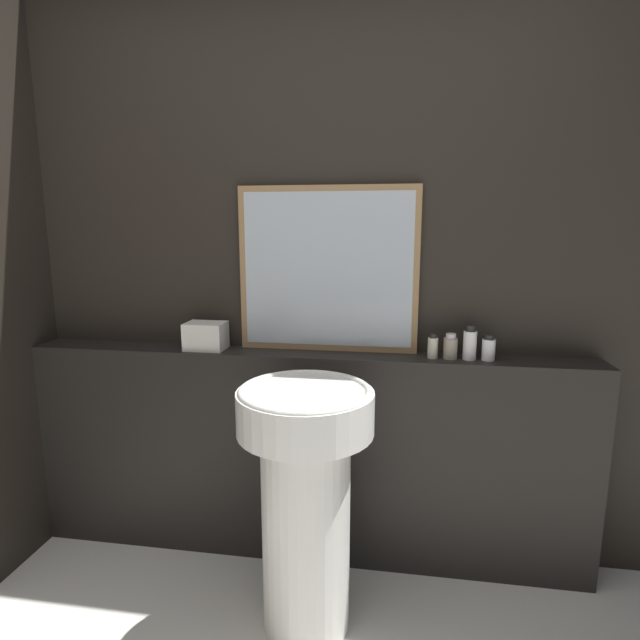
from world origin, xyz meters
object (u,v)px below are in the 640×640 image
(pedestal_sink, at_px, (306,491))
(shampoo_bottle, at_px, (433,347))
(conditioner_bottle, at_px, (450,347))
(body_wash_bottle, at_px, (489,348))
(mirror, at_px, (328,270))
(lotion_bottle, at_px, (470,344))
(towel_stack, at_px, (206,336))

(pedestal_sink, height_order, shampoo_bottle, shampoo_bottle)
(shampoo_bottle, xyz_separation_m, conditioner_bottle, (0.07, 0.00, 0.00))
(shampoo_bottle, xyz_separation_m, body_wash_bottle, (0.22, 0.00, 0.00))
(pedestal_sink, relative_size, body_wash_bottle, 8.85)
(shampoo_bottle, relative_size, body_wash_bottle, 0.99)
(mirror, xyz_separation_m, lotion_bottle, (0.58, -0.07, -0.28))
(mirror, bearing_deg, body_wash_bottle, -5.83)
(lotion_bottle, distance_m, body_wash_bottle, 0.07)
(towel_stack, bearing_deg, shampoo_bottle, 0.00)
(mirror, height_order, lotion_bottle, mirror)
(mirror, height_order, shampoo_bottle, mirror)
(towel_stack, xyz_separation_m, shampoo_bottle, (0.96, 0.00, -0.01))
(shampoo_bottle, height_order, body_wash_bottle, body_wash_bottle)
(pedestal_sink, distance_m, lotion_bottle, 0.85)
(shampoo_bottle, bearing_deg, mirror, 171.33)
(mirror, bearing_deg, pedestal_sink, -91.07)
(lotion_bottle, height_order, body_wash_bottle, lotion_bottle)
(towel_stack, relative_size, conditioner_bottle, 1.64)
(lotion_bottle, bearing_deg, pedestal_sink, -145.11)
(body_wash_bottle, bearing_deg, shampoo_bottle, -180.00)
(lotion_bottle, bearing_deg, towel_stack, 180.00)
(body_wash_bottle, bearing_deg, towel_stack, -180.00)
(towel_stack, height_order, body_wash_bottle, towel_stack)
(pedestal_sink, height_order, body_wash_bottle, body_wash_bottle)
(towel_stack, bearing_deg, pedestal_sink, -38.76)
(shampoo_bottle, distance_m, conditioner_bottle, 0.07)
(mirror, height_order, towel_stack, mirror)
(shampoo_bottle, bearing_deg, towel_stack, 180.00)
(pedestal_sink, height_order, mirror, mirror)
(towel_stack, distance_m, shampoo_bottle, 0.96)
(shampoo_bottle, xyz_separation_m, lotion_bottle, (0.14, 0.00, 0.02))
(pedestal_sink, bearing_deg, conditioner_bottle, 38.58)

